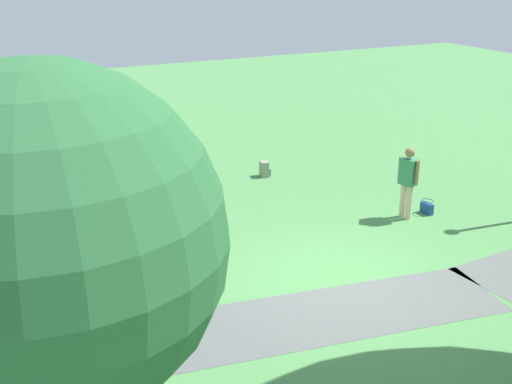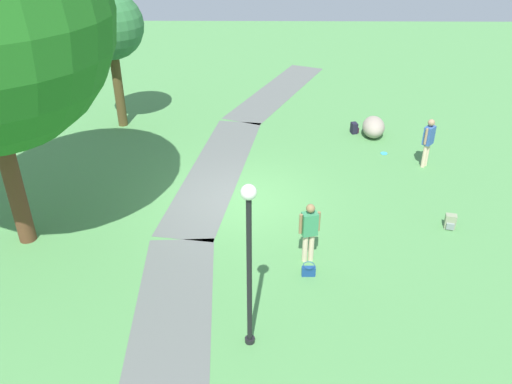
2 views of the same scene
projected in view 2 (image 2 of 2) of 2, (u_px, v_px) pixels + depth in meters
ground_plane at (240, 200)px, 15.18m from camera, size 48.00×48.00×0.00m
footpath_segment_near at (167, 360)px, 9.99m from camera, size 8.09×2.16×0.01m
footpath_segment_mid at (217, 169)px, 16.86m from camera, size 8.16×2.84×0.01m
footpath_segment_far at (278, 91)px, 23.44m from camera, size 8.00×4.68×0.01m
young_tree_near_path at (110, 27)px, 18.17m from camera, size 2.37×2.37×4.93m
lamp_post at (249, 252)px, 9.29m from camera, size 0.28×0.28×3.60m
lawn_boulder at (374, 127)px, 18.94m from camera, size 1.34×0.95×0.71m
woman_with_handbag at (309, 229)px, 12.24m from camera, size 0.32×0.51×1.59m
man_near_boulder at (428, 140)px, 16.56m from camera, size 0.43×0.42×1.63m
handbag_on_grass at (309, 271)px, 12.12m from camera, size 0.28×0.32×0.31m
backpack_by_boulder at (354, 128)px, 19.26m from camera, size 0.32×0.31×0.40m
spare_backpack_on_lawn at (450, 222)px, 13.82m from camera, size 0.31×0.32×0.40m
frisbee_on_grass at (384, 153)px, 17.83m from camera, size 0.23×0.23×0.02m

